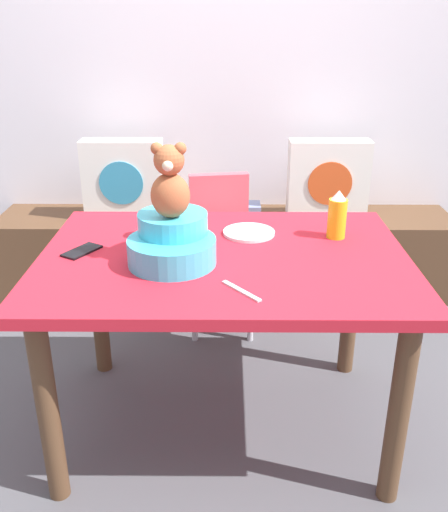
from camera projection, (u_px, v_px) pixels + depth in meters
ground_plane at (224, 422)px, 2.27m from camera, size 8.00×8.00×0.00m
back_wall at (226, 58)px, 3.12m from camera, size 4.40×0.10×2.60m
window_bench at (225, 253)px, 3.30m from camera, size 2.60×0.44×0.46m
pillow_floral_left at (123, 180)px, 3.11m from camera, size 0.44×0.15×0.44m
pillow_floral_right at (328, 180)px, 3.10m from camera, size 0.44×0.15×0.44m
book_stack at (243, 210)px, 3.19m from camera, size 0.20×0.14×0.07m
dining_table at (224, 280)px, 2.02m from camera, size 1.30×0.93×0.74m
highchair at (222, 233)px, 2.78m from camera, size 0.36×0.48×0.79m
infant_seat_teal at (172, 242)px, 1.90m from camera, size 0.30×0.33×0.16m
teddy_bear at (170, 183)px, 1.81m from camera, size 0.13×0.12×0.25m
ketchup_bottle at (337, 216)px, 2.10m from camera, size 0.07×0.07×0.18m
coffee_mug at (153, 226)px, 2.11m from camera, size 0.12×0.08×0.09m
dinner_plate_near at (249, 233)px, 2.16m from camera, size 0.20×0.20×0.01m
cell_phone at (82, 251)px, 2.00m from camera, size 0.13×0.16×0.01m
table_fork at (241, 291)px, 1.71m from camera, size 0.12×0.14×0.01m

